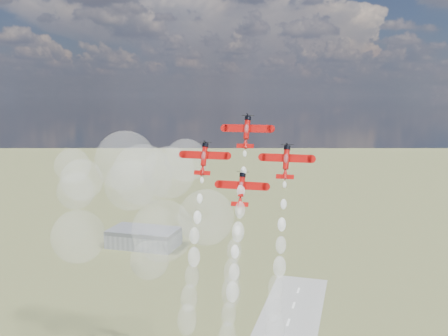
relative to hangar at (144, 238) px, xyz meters
name	(u,v)px	position (x,y,z in m)	size (l,w,h in m)	color
hangar	(144,238)	(0.00, 0.00, 0.00)	(50.00, 28.00, 13.00)	gray
plane_lead	(247,131)	(118.15, -174.56, 93.48)	(13.91, 6.31, 9.49)	#B90C09
plane_left	(204,158)	(106.06, -177.65, 85.61)	(13.91, 6.31, 9.49)	#B90C09
plane_right	(286,161)	(130.23, -177.65, 85.61)	(13.91, 6.31, 9.49)	#B90C09
plane_slot	(241,188)	(118.15, -180.75, 77.74)	(13.91, 6.31, 9.49)	#B90C09
smoke_trail_lead	(234,263)	(118.02, -188.45, 58.36)	(5.10, 17.08, 39.07)	white
smoke_trail_left	(190,290)	(106.31, -191.27, 50.54)	(5.10, 17.08, 39.51)	white
smoke_trail_right	(276,300)	(130.24, -191.17, 50.51)	(5.73, 16.85, 39.03)	white
smoke_trail_slot	(227,328)	(118.00, -194.72, 42.72)	(5.38, 17.79, 39.34)	white
drifted_smoke_cloud	(138,198)	(74.99, -158.86, 67.68)	(69.29, 35.74, 56.66)	white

